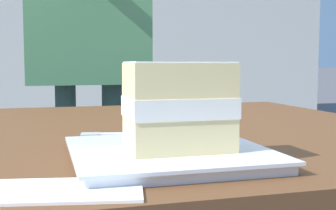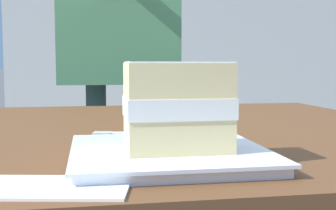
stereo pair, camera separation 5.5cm
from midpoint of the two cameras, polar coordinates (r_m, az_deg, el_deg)
patio_table at (r=0.85m, az=-12.99°, el=-9.30°), size 1.41×0.91×0.71m
dessert_plate at (r=0.56m, az=2.83°, el=-6.26°), size 0.24×0.24×0.02m
cake_slice at (r=0.53m, az=4.16°, el=-0.18°), size 0.12×0.09×0.11m
dessert_fork at (r=0.74m, az=-1.85°, el=-3.73°), size 0.17×0.05×0.01m
paper_napkin at (r=0.44m, az=-10.77°, el=-10.29°), size 0.16×0.11×0.00m
diner_person at (r=1.57m, az=-5.37°, el=11.63°), size 0.41×0.54×1.50m
patio_building at (r=6.23m, az=1.15°, el=9.52°), size 4.05×2.63×2.58m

